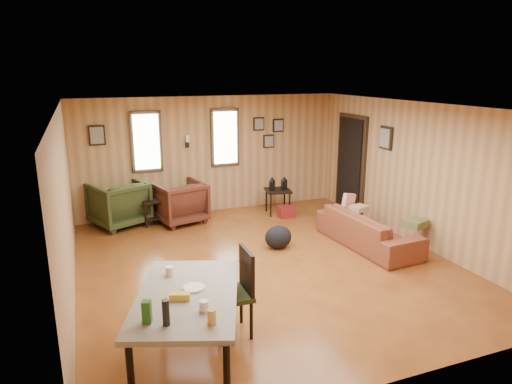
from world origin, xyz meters
The scene contains 11 objects.
room centered at (0.17, 0.27, 1.21)m, with size 5.54×6.04×2.44m.
sofa centered at (1.90, 0.08, 0.39)m, with size 1.99×0.58×0.78m, color brown.
recliner_brown centered at (-0.80, 2.46, 0.45)m, with size 0.87×0.82×0.90m, color #4B2116.
recliner_green centered at (-1.93, 2.69, 0.47)m, with size 0.92×0.86×0.95m, color #2B3518.
end_table centered at (-1.27, 2.51, 0.35)m, with size 0.49×0.45×0.62m.
side_table centered at (1.22, 2.30, 0.54)m, with size 0.57×0.57×0.79m.
cooler centered at (1.28, 2.01, 0.12)m, with size 0.33×0.24×0.23m.
backpack centered at (0.44, 0.51, 0.20)m, with size 0.53×0.45×0.40m.
sofa_pillows centered at (2.29, 0.21, 0.49)m, with size 0.84×1.59×0.33m.
dining_table centered at (-1.67, -2.09, 0.74)m, with size 1.43×1.82×1.04m.
dining_chair centered at (-1.02, -1.65, 0.56)m, with size 0.46×0.46×0.99m.
Camera 1 is at (-2.48, -6.03, 2.89)m, focal length 32.00 mm.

